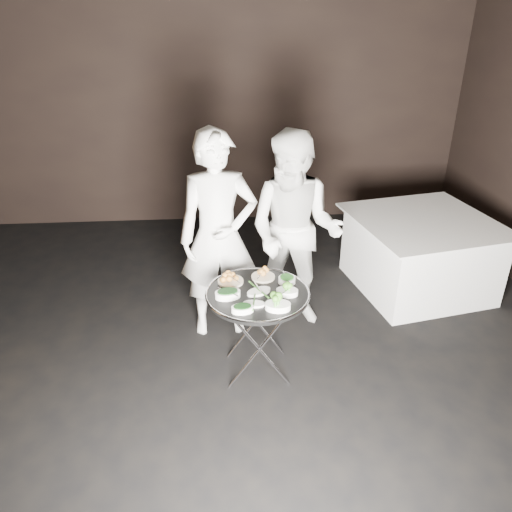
{
  "coord_description": "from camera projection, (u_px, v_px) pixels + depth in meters",
  "views": [
    {
      "loc": [
        -0.06,
        -2.82,
        2.64
      ],
      "look_at": [
        0.19,
        0.47,
        0.95
      ],
      "focal_mm": 35.0,
      "sensor_mm": 36.0,
      "label": 1
    }
  ],
  "objects": [
    {
      "name": "waiter_right",
      "position": [
        295.0,
        232.0,
        4.29
      ],
      "size": [
        1.04,
        0.94,
        1.74
      ],
      "primitive_type": "imported",
      "rotation": [
        0.0,
        0.0,
        -0.41
      ],
      "color": "white",
      "rests_on": "floor"
    },
    {
      "name": "serving_utensils",
      "position": [
        259.0,
        282.0,
        3.71
      ],
      "size": [
        0.58,
        0.42,
        0.01
      ],
      "color": "silver",
      "rests_on": "serving_tray"
    },
    {
      "name": "dining_table",
      "position": [
        419.0,
        254.0,
        5.0
      ],
      "size": [
        1.31,
        1.31,
        0.75
      ],
      "rotation": [
        0.0,
        0.0,
        0.2
      ],
      "color": "white",
      "rests_on": "floor"
    },
    {
      "name": "floor",
      "position": [
        236.0,
        402.0,
        3.72
      ],
      "size": [
        6.0,
        7.0,
        0.05
      ],
      "primitive_type": "cube",
      "color": "black",
      "rests_on": "ground"
    },
    {
      "name": "waiter_left",
      "position": [
        218.0,
        237.0,
        4.13
      ],
      "size": [
        0.69,
        0.48,
        1.79
      ],
      "primitive_type": "imported",
      "rotation": [
        0.0,
        0.0,
        0.09
      ],
      "color": "white",
      "rests_on": "floor"
    },
    {
      "name": "spinach_bowl_b",
      "position": [
        242.0,
        308.0,
        3.44
      ],
      "size": [
        0.17,
        0.12,
        0.06
      ],
      "rotation": [
        0.0,
        0.0,
        0.11
      ],
      "color": "silver",
      "rests_on": "serving_tray"
    },
    {
      "name": "serving_tray",
      "position": [
        258.0,
        294.0,
        3.68
      ],
      "size": [
        0.78,
        0.78,
        0.04
      ],
      "color": "black",
      "rests_on": "tray_stand"
    },
    {
      "name": "asparagus_plate_a",
      "position": [
        259.0,
        291.0,
        3.67
      ],
      "size": [
        0.22,
        0.18,
        0.04
      ],
      "rotation": [
        0.0,
        0.0,
        0.47
      ],
      "color": "silver",
      "rests_on": "serving_tray"
    },
    {
      "name": "tray_stand",
      "position": [
        257.0,
        329.0,
        3.82
      ],
      "size": [
        0.48,
        0.4,
        0.7
      ],
      "rotation": [
        0.0,
        0.0,
        -0.12
      ],
      "color": "silver",
      "rests_on": "floor"
    },
    {
      "name": "spinach_bowl_a",
      "position": [
        228.0,
        293.0,
        3.6
      ],
      "size": [
        0.2,
        0.15,
        0.08
      ],
      "rotation": [
        0.0,
        0.0,
        0.14
      ],
      "color": "silver",
      "rests_on": "serving_tray"
    },
    {
      "name": "broccoli_bowl_b",
      "position": [
        278.0,
        305.0,
        3.47
      ],
      "size": [
        0.2,
        0.15,
        0.07
      ],
      "rotation": [
        0.0,
        0.0,
        -0.13
      ],
      "color": "silver",
      "rests_on": "serving_tray"
    },
    {
      "name": "greens_bowl",
      "position": [
        287.0,
        279.0,
        3.79
      ],
      "size": [
        0.14,
        0.14,
        0.08
      ],
      "rotation": [
        0.0,
        0.0,
        -0.41
      ],
      "color": "silver",
      "rests_on": "serving_tray"
    },
    {
      "name": "broccoli_bowl_a",
      "position": [
        287.0,
        291.0,
        3.64
      ],
      "size": [
        0.18,
        0.14,
        0.07
      ],
      "rotation": [
        0.0,
        0.0,
        -0.17
      ],
      "color": "silver",
      "rests_on": "serving_tray"
    },
    {
      "name": "potato_plate_a",
      "position": [
        231.0,
        279.0,
        3.8
      ],
      "size": [
        0.2,
        0.2,
        0.07
      ],
      "rotation": [
        0.0,
        0.0,
        -0.36
      ],
      "color": "beige",
      "rests_on": "serving_tray"
    },
    {
      "name": "wall_back",
      "position": [
        222.0,
        104.0,
        6.15
      ],
      "size": [
        6.0,
        0.05,
        3.0
      ],
      "primitive_type": "cube",
      "color": "black",
      "rests_on": "floor"
    },
    {
      "name": "potato_plate_b",
      "position": [
        263.0,
        275.0,
        3.86
      ],
      "size": [
        0.19,
        0.19,
        0.07
      ],
      "rotation": [
        0.0,
        0.0,
        -0.42
      ],
      "color": "beige",
      "rests_on": "serving_tray"
    },
    {
      "name": "asparagus_plate_b",
      "position": [
        254.0,
        303.0,
        3.52
      ],
      "size": [
        0.17,
        0.11,
        0.03
      ],
      "rotation": [
        0.0,
        0.0,
        -0.15
      ],
      "color": "silver",
      "rests_on": "serving_tray"
    }
  ]
}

